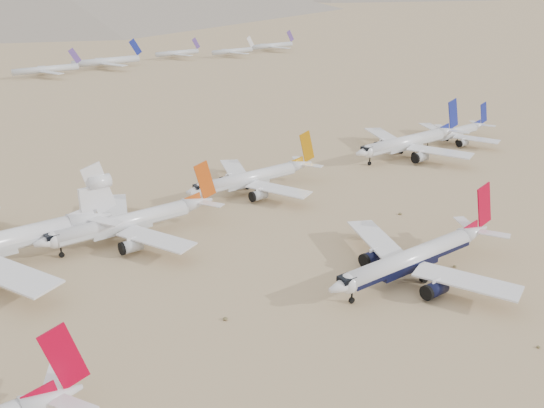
{
  "coord_description": "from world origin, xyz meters",
  "views": [
    {
      "loc": [
        -84.16,
        -73.61,
        65.52
      ],
      "look_at": [
        3.53,
        44.68,
        7.0
      ],
      "focal_mm": 40.0,
      "sensor_mm": 36.0,
      "label": 1
    }
  ],
  "objects": [
    {
      "name": "ground",
      "position": [
        0.0,
        0.0,
        0.0
      ],
      "size": [
        7000.0,
        7000.0,
        0.0
      ],
      "primitive_type": "plane",
      "color": "#988158",
      "rests_on": "ground"
    },
    {
      "name": "main_airliner",
      "position": [
        13.73,
        4.24,
        4.81
      ],
      "size": [
        49.57,
        48.41,
        17.49
      ],
      "color": "white",
      "rests_on": "ground"
    },
    {
      "name": "row2_gold_tail",
      "position": [
        15.92,
        70.79,
        4.47
      ],
      "size": [
        44.88,
        43.89,
        15.98
      ],
      "color": "white",
      "rests_on": "ground"
    },
    {
      "name": "desert_scrub",
      "position": [
        0.25,
        -30.59,
        0.29
      ],
      "size": [
        261.14,
        121.67,
        0.63
      ],
      "color": "brown",
      "rests_on": "ground"
    },
    {
      "name": "row2_orange_tail",
      "position": [
        -28.76,
        61.04,
        4.68
      ],
      "size": [
        46.73,
        45.71,
        16.67
      ],
      "color": "white",
      "rests_on": "ground"
    },
    {
      "name": "row2_navy_widebody",
      "position": [
        83.31,
        68.03,
        5.06
      ],
      "size": [
        50.91,
        49.79,
        18.11
      ],
      "color": "white",
      "rests_on": "ground"
    },
    {
      "name": "row2_blue_far",
      "position": [
        110.99,
        69.57,
        3.83
      ],
      "size": [
        38.72,
        37.86,
        13.76
      ],
      "color": "white",
      "rests_on": "ground"
    }
  ]
}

